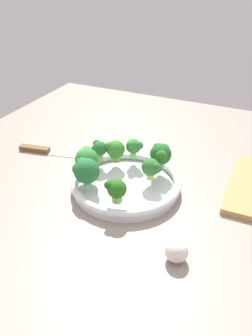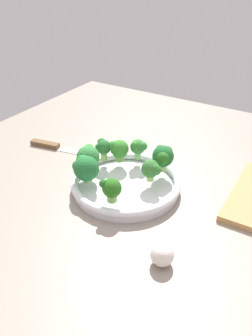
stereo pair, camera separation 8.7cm
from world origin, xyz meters
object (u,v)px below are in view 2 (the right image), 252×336
at_px(broccoli_floret_1, 151,169).
at_px(broccoli_floret_2, 119,149).
at_px(broccoli_floret_6, 85,167).
at_px(bowl, 126,183).
at_px(broccoli_floret_3, 103,147).
at_px(broccoli_floret_4, 163,156).
at_px(broccoli_floret_7, 88,158).
at_px(knife, 58,147).
at_px(garlic_bulb, 162,255).
at_px(broccoli_floret_5, 138,147).
at_px(broccoli_floret_0, 111,188).

bearing_deg(broccoli_floret_1, broccoli_floret_2, -109.47).
bearing_deg(broccoli_floret_1, broccoli_floret_6, -59.02).
relative_size(bowl, broccoli_floret_6, 4.06).
relative_size(broccoli_floret_3, broccoli_floret_4, 0.84).
relative_size(broccoli_floret_7, knife, 0.28).
distance_m(broccoli_floret_1, broccoli_floret_7, 0.17).
height_order(bowl, broccoli_floret_7, broccoli_floret_7).
height_order(bowl, broccoli_floret_6, broccoli_floret_6).
xyz_separation_m(broccoli_floret_7, garlic_bulb, (0.15, 0.29, -0.06)).
xyz_separation_m(broccoli_floret_4, broccoli_floret_6, (0.14, -0.14, -0.01)).
bearing_deg(knife, bowl, 75.47).
relative_size(bowl, broccoli_floret_2, 4.67).
bearing_deg(broccoli_floret_5, garlic_bulb, 37.43).
bearing_deg(bowl, broccoli_floret_0, 11.86).
distance_m(broccoli_floret_0, garlic_bulb, 0.20).
distance_m(broccoli_floret_3, broccoli_floret_6, 0.11).
relative_size(broccoli_floret_0, knife, 0.22).
distance_m(broccoli_floret_1, broccoli_floret_5, 0.11).
relative_size(broccoli_floret_0, broccoli_floret_2, 0.96).
relative_size(broccoli_floret_0, garlic_bulb, 1.25).
bearing_deg(bowl, broccoli_floret_7, -73.42).
bearing_deg(broccoli_floret_3, broccoli_floret_6, 11.81).
xyz_separation_m(bowl, broccoli_floret_2, (-0.07, -0.06, 0.05)).
xyz_separation_m(broccoli_floret_4, garlic_bulb, (0.26, 0.13, -0.05)).
height_order(broccoli_floret_2, knife, broccoli_floret_2).
distance_m(broccoli_floret_2, knife, 0.24).
bearing_deg(garlic_bulb, broccoli_floret_0, -115.64).
height_order(broccoli_floret_4, broccoli_floret_5, broccoli_floret_4).
height_order(broccoli_floret_2, broccoli_floret_3, broccoli_floret_2).
bearing_deg(garlic_bulb, broccoli_floret_3, -127.88).
bearing_deg(broccoli_floret_5, knife, -85.12).
bearing_deg(knife, broccoli_floret_6, 57.43).
bearing_deg(broccoli_floret_0, broccoli_floret_4, 166.81).
relative_size(broccoli_floret_7, garlic_bulb, 1.60).
xyz_separation_m(broccoli_floret_0, broccoli_floret_6, (-0.04, -0.10, 0.00)).
xyz_separation_m(broccoli_floret_2, broccoli_floret_3, (0.02, -0.04, 0.00)).
xyz_separation_m(broccoli_floret_5, broccoli_floret_6, (0.16, -0.06, 0.00)).
xyz_separation_m(bowl, broccoli_floret_5, (-0.10, -0.02, 0.05)).
distance_m(bowl, broccoli_floret_7, 0.12).
relative_size(broccoli_floret_3, knife, 0.22).
xyz_separation_m(broccoli_floret_0, broccoli_floret_1, (-0.12, 0.04, -0.00)).
relative_size(broccoli_floret_2, broccoli_floret_5, 1.04).
bearing_deg(broccoli_floret_6, broccoli_floret_5, 160.34).
bearing_deg(garlic_bulb, broccoli_floret_7, -117.69).
distance_m(broccoli_floret_2, garlic_bulb, 0.36).
xyz_separation_m(broccoli_floret_5, garlic_bulb, (0.28, 0.22, -0.05)).
distance_m(broccoli_floret_1, broccoli_floret_4, 0.06).
bearing_deg(broccoli_floret_2, broccoli_floret_3, -66.15).
height_order(broccoli_floret_0, broccoli_floret_4, broccoli_floret_4).
height_order(broccoli_floret_5, broccoli_floret_7, broccoli_floret_7).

